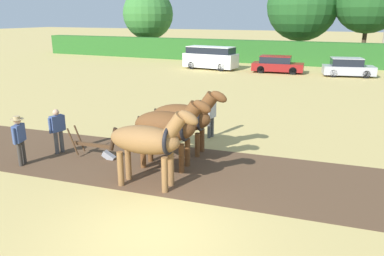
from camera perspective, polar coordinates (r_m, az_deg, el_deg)
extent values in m
plane|color=tan|center=(8.90, -5.87, -15.46)|extent=(240.00, 240.00, 0.00)
cube|color=brown|center=(14.06, -18.11, -3.75)|extent=(24.86, 6.39, 0.01)
cube|color=#286023|center=(38.96, 18.52, 10.64)|extent=(65.69, 1.45, 2.28)
cylinder|color=#423323|center=(49.58, -6.57, 13.04)|extent=(0.44, 0.44, 3.18)
sphere|color=#387533|center=(49.48, -6.71, 16.88)|extent=(6.30, 6.30, 6.30)
cylinder|color=#423323|center=(44.24, 16.06, 12.40)|extent=(0.44, 0.44, 3.69)
sphere|color=#235623|center=(44.16, 16.49, 17.48)|extent=(7.58, 7.58, 7.58)
cylinder|color=#423323|center=(43.98, 24.74, 12.04)|extent=(0.44, 0.44, 4.48)
ellipsoid|color=brown|center=(10.57, -7.23, -1.79)|extent=(2.18, 1.05, 0.81)
cylinder|color=brown|center=(10.82, -3.23, -6.20)|extent=(0.18, 0.18, 1.03)
cylinder|color=brown|center=(10.42, -4.18, -7.14)|extent=(0.18, 0.18, 1.03)
cylinder|color=brown|center=(11.36, -9.69, -5.26)|extent=(0.18, 0.18, 1.03)
cylinder|color=brown|center=(10.98, -10.83, -6.12)|extent=(0.18, 0.18, 1.03)
cylinder|color=brown|center=(10.08, -2.73, 0.20)|extent=(0.79, 0.45, 0.86)
ellipsoid|color=brown|center=(9.87, -0.58, 1.58)|extent=(0.70, 0.32, 0.54)
cube|color=black|center=(9.98, -1.79, 1.05)|extent=(0.41, 0.12, 0.54)
cylinder|color=black|center=(11.05, -11.91, -1.66)|extent=(0.31, 0.15, 0.71)
torus|color=black|center=(10.26, -3.52, -1.88)|extent=(0.19, 0.84, 0.83)
ellipsoid|color=brown|center=(11.85, -4.17, 0.28)|extent=(2.12, 1.21, 0.97)
cylinder|color=brown|center=(12.17, -0.70, -3.73)|extent=(0.18, 0.18, 0.94)
cylinder|color=brown|center=(11.67, -1.61, -4.65)|extent=(0.18, 0.18, 0.94)
cylinder|color=brown|center=(12.64, -6.37, -3.05)|extent=(0.18, 0.18, 0.94)
cylinder|color=brown|center=(12.16, -7.47, -3.89)|extent=(0.18, 0.18, 0.94)
cylinder|color=brown|center=(11.43, -0.22, 2.15)|extent=(0.83, 0.53, 0.85)
ellipsoid|color=brown|center=(11.26, 1.55, 3.29)|extent=(0.70, 0.32, 0.54)
cube|color=black|center=(11.33, 0.56, 3.09)|extent=(0.38, 0.12, 0.50)
cylinder|color=black|center=(12.27, -8.33, 0.22)|extent=(0.31, 0.15, 0.71)
torus|color=black|center=(11.59, -0.93, 0.32)|extent=(0.20, 0.99, 0.98)
ellipsoid|color=brown|center=(13.20, -1.72, 1.59)|extent=(2.26, 1.21, 0.95)
cylinder|color=brown|center=(13.48, 1.54, -1.86)|extent=(0.18, 0.18, 0.85)
cylinder|color=brown|center=(12.99, 0.82, -2.59)|extent=(0.18, 0.18, 0.85)
cylinder|color=brown|center=(13.94, -4.03, -1.27)|extent=(0.18, 0.18, 0.85)
cylinder|color=brown|center=(13.46, -4.92, -1.95)|extent=(0.18, 0.18, 0.85)
cylinder|color=brown|center=(12.79, 2.16, 3.53)|extent=(0.90, 0.53, 0.96)
ellipsoid|color=brown|center=(12.61, 4.12, 4.78)|extent=(0.70, 0.32, 0.54)
cube|color=black|center=(12.69, 3.02, 4.36)|extent=(0.45, 0.12, 0.60)
cylinder|color=black|center=(13.61, -5.80, 1.54)|extent=(0.31, 0.15, 0.71)
torus|color=black|center=(12.95, 1.44, 1.63)|extent=(0.20, 0.97, 0.96)
cube|color=#4C331E|center=(13.37, -14.85, -2.49)|extent=(1.49, 0.24, 0.12)
cube|color=#939399|center=(13.18, -12.56, -4.22)|extent=(0.50, 0.25, 0.39)
cylinder|color=#4C331E|center=(13.86, -16.76, -1.53)|extent=(0.40, 0.10, 0.96)
cylinder|color=#4C331E|center=(13.55, -17.72, -2.02)|extent=(0.40, 0.10, 0.96)
cylinder|color=#4C4C4C|center=(14.21, -19.25, -1.92)|extent=(0.14, 0.14, 0.81)
cylinder|color=#4C4C4C|center=(14.11, -19.96, -2.13)|extent=(0.14, 0.14, 0.81)
cube|color=#3D5184|center=(13.96, -19.88, 0.66)|extent=(0.31, 0.51, 0.57)
sphere|color=tan|center=(13.86, -20.04, 2.26)|extent=(0.22, 0.22, 0.22)
cylinder|color=#3D5184|center=(14.11, -18.92, 0.83)|extent=(0.09, 0.09, 0.54)
cylinder|color=#3D5184|center=(13.83, -20.84, 0.31)|extent=(0.09, 0.09, 0.54)
cylinder|color=#4C4C4C|center=(15.15, 3.08, 0.18)|extent=(0.14, 0.14, 0.82)
cylinder|color=#4C4C4C|center=(14.98, 2.62, -0.01)|extent=(0.14, 0.14, 0.82)
cube|color=#B7B7BC|center=(14.88, 2.89, 2.68)|extent=(0.30, 0.51, 0.58)
sphere|color=tan|center=(14.78, 2.92, 4.22)|extent=(0.22, 0.22, 0.22)
cylinder|color=#B7B7BC|center=(15.11, 3.50, 2.81)|extent=(0.09, 0.09, 0.55)
cylinder|color=#B7B7BC|center=(14.66, 2.26, 2.38)|extent=(0.09, 0.09, 0.55)
cylinder|color=#38332D|center=(13.59, -24.32, -3.35)|extent=(0.14, 0.14, 0.81)
cylinder|color=#38332D|center=(13.42, -24.76, -3.65)|extent=(0.14, 0.14, 0.81)
cube|color=#3D5184|center=(13.30, -24.89, -0.71)|extent=(0.33, 0.51, 0.57)
sphere|color=tan|center=(13.20, -25.10, 0.95)|extent=(0.22, 0.22, 0.22)
cylinder|color=#3D5184|center=(13.54, -24.29, -0.45)|extent=(0.09, 0.09, 0.54)
cylinder|color=#3D5184|center=(13.08, -25.50, -1.17)|extent=(0.09, 0.09, 0.54)
cylinder|color=tan|center=(13.18, -25.14, 1.22)|extent=(0.41, 0.41, 0.02)
cylinder|color=tan|center=(13.17, -25.17, 1.43)|extent=(0.21, 0.21, 0.10)
cube|color=silver|center=(34.86, 2.83, 10.28)|extent=(4.99, 2.37, 1.23)
cube|color=black|center=(34.77, 2.85, 11.74)|extent=(4.39, 2.13, 0.57)
cube|color=silver|center=(34.75, 2.86, 12.26)|extent=(4.39, 2.13, 0.06)
cylinder|color=black|center=(35.07, 5.68, 9.49)|extent=(0.69, 0.28, 0.67)
cylinder|color=black|center=(33.51, 4.48, 9.19)|extent=(0.69, 0.28, 0.67)
cylinder|color=black|center=(36.36, 1.29, 9.83)|extent=(0.69, 0.28, 0.67)
cylinder|color=black|center=(34.86, -0.05, 9.53)|extent=(0.69, 0.28, 0.67)
cube|color=maroon|center=(33.36, 12.92, 9.08)|extent=(4.43, 2.11, 0.66)
cube|color=black|center=(33.31, 12.62, 10.13)|extent=(2.71, 1.77, 0.54)
cube|color=maroon|center=(33.28, 12.65, 10.64)|extent=(2.71, 1.77, 0.06)
cylinder|color=black|center=(34.02, 15.28, 8.74)|extent=(0.65, 0.28, 0.64)
cylinder|color=black|center=(32.56, 15.11, 8.41)|extent=(0.65, 0.28, 0.64)
cylinder|color=black|center=(34.26, 10.80, 9.08)|extent=(0.65, 0.28, 0.64)
cylinder|color=black|center=(32.81, 10.44, 8.77)|extent=(0.65, 0.28, 0.64)
cube|color=#A8A8B2|center=(33.04, 22.72, 8.15)|extent=(4.21, 2.52, 0.68)
cube|color=black|center=(32.94, 22.51, 9.26)|extent=(2.63, 2.02, 0.57)
cube|color=#A8A8B2|center=(32.90, 22.57, 9.80)|extent=(2.63, 2.02, 0.06)
cylinder|color=black|center=(34.05, 24.49, 7.81)|extent=(0.64, 0.34, 0.61)
cylinder|color=black|center=(32.58, 25.03, 7.41)|extent=(0.64, 0.34, 0.61)
cylinder|color=black|center=(33.62, 20.40, 8.17)|extent=(0.64, 0.34, 0.61)
cylinder|color=black|center=(32.12, 20.76, 7.78)|extent=(0.64, 0.34, 0.61)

